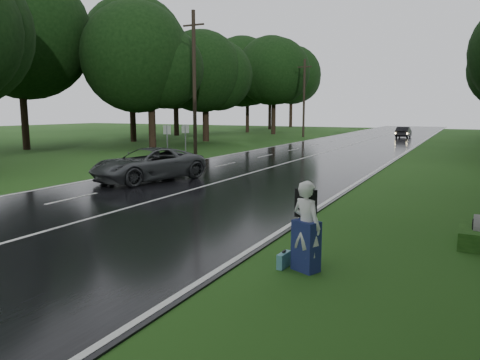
# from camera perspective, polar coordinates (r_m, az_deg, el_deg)

# --- Properties ---
(ground) EXTENTS (160.00, 160.00, 0.00)m
(ground) POSITION_cam_1_polar(r_m,az_deg,el_deg) (14.75, -18.33, -4.76)
(ground) COLOR #224A16
(ground) RESTS_ON ground
(road) EXTENTS (12.00, 140.00, 0.04)m
(road) POSITION_cam_1_polar(r_m,az_deg,el_deg) (31.89, 8.13, 2.76)
(road) COLOR black
(road) RESTS_ON ground
(lane_center) EXTENTS (0.12, 140.00, 0.01)m
(lane_center) POSITION_cam_1_polar(r_m,az_deg,el_deg) (31.88, 8.13, 2.81)
(lane_center) COLOR silver
(lane_center) RESTS_ON road
(grey_car) EXTENTS (4.05, 6.06, 1.54)m
(grey_car) POSITION_cam_1_polar(r_m,az_deg,el_deg) (21.80, -11.59, 1.97)
(grey_car) COLOR #4B4E50
(grey_car) RESTS_ON road
(far_car) EXTENTS (1.46, 4.06, 1.33)m
(far_car) POSITION_cam_1_polar(r_m,az_deg,el_deg) (58.50, 20.07, 5.73)
(far_car) COLOR black
(far_car) RESTS_ON road
(hitchhiker) EXTENTS (0.83, 0.81, 1.93)m
(hitchhiker) POSITION_cam_1_polar(r_m,az_deg,el_deg) (9.54, 8.43, -6.20)
(hitchhiker) COLOR silver
(hitchhiker) RESTS_ON ground
(suitcase) EXTENTS (0.17, 0.47, 0.33)m
(suitcase) POSITION_cam_1_polar(r_m,az_deg,el_deg) (9.87, 5.60, -10.08)
(suitcase) COLOR teal
(suitcase) RESTS_ON ground
(utility_pole_mid) EXTENTS (1.80, 0.28, 10.66)m
(utility_pole_mid) POSITION_cam_1_polar(r_m,az_deg,el_deg) (34.85, -5.68, 3.29)
(utility_pole_mid) COLOR black
(utility_pole_mid) RESTS_ON ground
(utility_pole_far) EXTENTS (1.80, 0.28, 9.61)m
(utility_pole_far) POSITION_cam_1_polar(r_m,az_deg,el_deg) (57.48, 8.03, 5.42)
(utility_pole_far) COLOR black
(utility_pole_far) RESTS_ON ground
(road_sign_a) EXTENTS (0.57, 0.10, 2.39)m
(road_sign_a) POSITION_cam_1_polar(r_m,az_deg,el_deg) (29.74, -9.16, 2.26)
(road_sign_a) COLOR white
(road_sign_a) RESTS_ON ground
(road_sign_b) EXTENTS (0.57, 0.10, 2.36)m
(road_sign_b) POSITION_cam_1_polar(r_m,az_deg,el_deg) (31.44, -6.90, 2.66)
(road_sign_b) COLOR white
(road_sign_b) RESTS_ON ground
(tree_left_d) EXTENTS (8.28, 8.28, 12.93)m
(tree_left_d) POSITION_cam_1_polar(r_m,az_deg,el_deg) (40.22, -11.02, 3.91)
(tree_left_d) COLOR black
(tree_left_d) RESTS_ON ground
(tree_left_e) EXTENTS (8.09, 8.09, 12.64)m
(tree_left_e) POSITION_cam_1_polar(r_m,az_deg,el_deg) (49.35, -4.34, 4.93)
(tree_left_e) COLOR black
(tree_left_e) RESTS_ON ground
(tree_left_f) EXTENTS (9.99, 9.99, 15.61)m
(tree_left_f) POSITION_cam_1_polar(r_m,az_deg,el_deg) (64.07, 4.25, 5.83)
(tree_left_f) COLOR black
(tree_left_f) RESTS_ON ground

